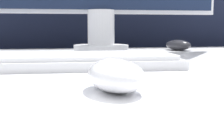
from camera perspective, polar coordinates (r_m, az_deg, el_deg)
The scene contains 4 objects.
partition_panel at distance 1.24m, azimuth -9.75°, elevation -4.52°, with size 5.00×0.03×1.04m.
computer_mouse_near at distance 0.34m, azimuth 0.87°, elevation -0.96°, with size 0.07×0.11×0.04m.
keyboard at distance 0.56m, azimuth -8.87°, elevation 1.66°, with size 0.42×0.16×0.02m.
computer_mouse_far at distance 1.00m, azimuth 12.07°, elevation 4.50°, with size 0.09×0.11×0.03m.
Camera 1 is at (-0.00, -0.53, 0.78)m, focal length 50.00 mm.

